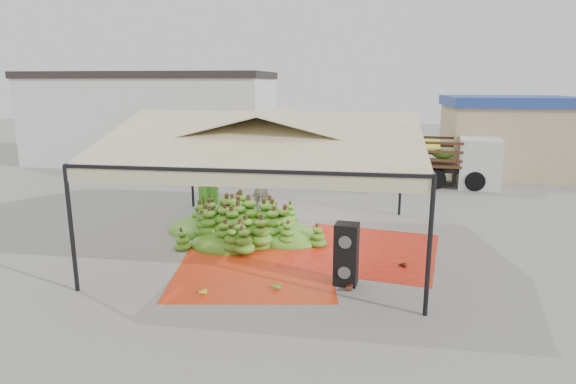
% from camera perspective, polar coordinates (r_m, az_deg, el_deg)
% --- Properties ---
extents(ground, '(90.00, 90.00, 0.00)m').
position_cam_1_polar(ground, '(14.75, -1.68, -6.20)').
color(ground, slate).
rests_on(ground, ground).
extents(canopy_tent, '(8.10, 8.10, 4.00)m').
position_cam_1_polar(canopy_tent, '(14.02, -1.76, 6.65)').
color(canopy_tent, black).
rests_on(canopy_tent, ground).
extents(building_white, '(14.30, 6.30, 5.40)m').
position_cam_1_polar(building_white, '(30.49, -15.69, 8.48)').
color(building_white, silver).
rests_on(building_white, ground).
extents(building_tan, '(6.30, 5.30, 4.10)m').
position_cam_1_polar(building_tan, '(27.85, 24.43, 6.10)').
color(building_tan, tan).
rests_on(building_tan, ground).
extents(tarp_left, '(4.59, 4.43, 0.01)m').
position_cam_1_polar(tarp_left, '(12.76, -4.08, -9.33)').
color(tarp_left, red).
rests_on(tarp_left, ground).
extents(tarp_right, '(4.78, 4.94, 0.01)m').
position_cam_1_polar(tarp_right, '(14.40, 8.90, -6.80)').
color(tarp_right, red).
rests_on(tarp_right, ground).
extents(banana_heap, '(5.69, 4.75, 1.18)m').
position_cam_1_polar(banana_heap, '(15.47, -4.90, -3.03)').
color(banana_heap, '#367318').
rests_on(banana_heap, ground).
extents(hand_yellow_a, '(0.47, 0.39, 0.21)m').
position_cam_1_polar(hand_yellow_a, '(12.12, 7.34, -10.14)').
color(hand_yellow_a, gold).
rests_on(hand_yellow_a, ground).
extents(hand_yellow_b, '(0.41, 0.34, 0.18)m').
position_cam_1_polar(hand_yellow_b, '(11.65, -10.36, -11.32)').
color(hand_yellow_b, gold).
rests_on(hand_yellow_b, ground).
extents(hand_red_a, '(0.49, 0.40, 0.21)m').
position_cam_1_polar(hand_red_a, '(11.70, 6.76, -10.98)').
color(hand_red_a, '#541F13').
rests_on(hand_red_a, ground).
extents(hand_red_b, '(0.48, 0.46, 0.17)m').
position_cam_1_polar(hand_red_b, '(13.29, 13.29, -8.36)').
color(hand_red_b, '#562513').
rests_on(hand_red_b, ground).
extents(hand_green, '(0.49, 0.45, 0.18)m').
position_cam_1_polar(hand_green, '(11.75, -1.63, -10.87)').
color(hand_green, '#3C841B').
rests_on(hand_green, ground).
extents(hanging_bunches, '(1.74, 0.24, 0.20)m').
position_cam_1_polar(hanging_bunches, '(12.87, 8.56, 2.89)').
color(hanging_bunches, '#437A19').
rests_on(hanging_bunches, ground).
extents(speaker_stack, '(0.61, 0.55, 1.53)m').
position_cam_1_polar(speaker_stack, '(11.80, 6.92, -7.32)').
color(speaker_stack, black).
rests_on(speaker_stack, ground).
extents(banana_leaves, '(0.96, 1.36, 3.70)m').
position_cam_1_polar(banana_leaves, '(17.17, -9.18, -3.58)').
color(banana_leaves, '#39771F').
rests_on(banana_leaves, ground).
extents(vendor, '(0.70, 0.51, 1.77)m').
position_cam_1_polar(vendor, '(18.38, -3.31, 0.52)').
color(vendor, gray).
rests_on(vendor, ground).
extents(truck_left, '(7.18, 3.26, 2.38)m').
position_cam_1_polar(truck_left, '(23.98, -1.75, 4.86)').
color(truck_left, '#532C1B').
rests_on(truck_left, ground).
extents(truck_right, '(6.87, 3.09, 2.28)m').
position_cam_1_polar(truck_right, '(24.05, 16.61, 4.20)').
color(truck_right, '#4B2F19').
rests_on(truck_right, ground).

